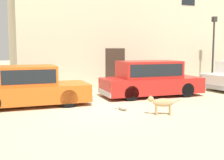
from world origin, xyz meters
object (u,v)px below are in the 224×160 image
object	(u,v)px
stray_dog_spotted	(161,103)
street_lamp	(214,42)
parked_sedan_nearest	(29,86)
stray_cat	(122,108)
parked_sedan_second	(150,78)

from	to	relation	value
stray_dog_spotted	street_lamp	xyz separation A→B (m)	(6.46, 4.93, 2.05)
parked_sedan_nearest	street_lamp	world-z (taller)	street_lamp
parked_sedan_nearest	stray_cat	world-z (taller)	parked_sedan_nearest
stray_cat	street_lamp	bearing A→B (deg)	102.43
stray_dog_spotted	parked_sedan_second	bearing A→B (deg)	-90.29
street_lamp	parked_sedan_second	bearing A→B (deg)	-161.28
parked_sedan_second	stray_cat	size ratio (longest dim) A/B	7.98
stray_dog_spotted	street_lamp	world-z (taller)	street_lamp
stray_dog_spotted	parked_sedan_nearest	bearing A→B (deg)	-15.87
parked_sedan_second	street_lamp	bearing A→B (deg)	22.09
parked_sedan_nearest	stray_dog_spotted	bearing A→B (deg)	-37.42
stray_dog_spotted	stray_cat	distance (m)	1.43
stray_dog_spotted	street_lamp	bearing A→B (deg)	-118.35
parked_sedan_second	stray_cat	bearing A→B (deg)	-134.02
parked_sedan_nearest	stray_cat	size ratio (longest dim) A/B	7.82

